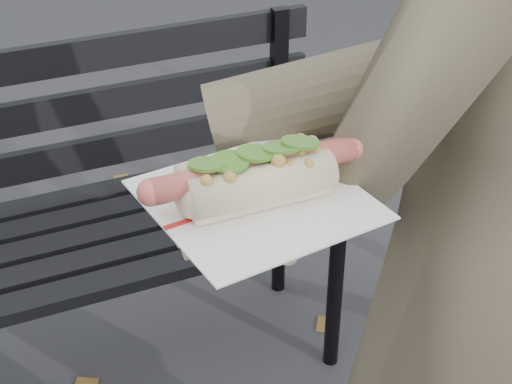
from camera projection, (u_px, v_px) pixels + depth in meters
The scene contains 3 objects.
park_bench at pixel (31, 213), 1.82m from camera, with size 1.50×0.44×0.88m.
person at pixel (480, 266), 1.08m from camera, with size 0.64×0.42×1.76m, color brown.
held_hotdog at pixel (393, 97), 0.82m from camera, with size 0.62×0.31×0.20m.
Camera 1 is at (-0.19, -0.57, 1.55)m, focal length 55.00 mm.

